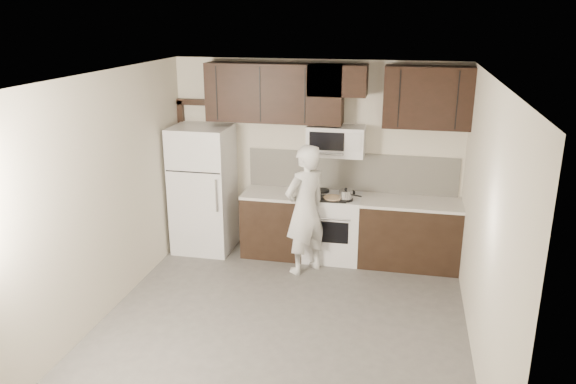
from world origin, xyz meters
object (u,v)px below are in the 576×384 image
(microwave, at_px, (336,141))
(person, at_px, (305,210))
(stove, at_px, (333,227))
(refrigerator, at_px, (203,189))

(microwave, height_order, person, microwave)
(stove, relative_size, person, 0.55)
(stove, height_order, refrigerator, refrigerator)
(refrigerator, distance_m, person, 1.61)
(microwave, distance_m, refrigerator, 2.00)
(microwave, xyz_separation_m, refrigerator, (-1.85, -0.17, -0.75))
(stove, height_order, person, person)
(person, bearing_deg, microwave, -165.31)
(refrigerator, bearing_deg, person, -15.93)
(stove, height_order, microwave, microwave)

